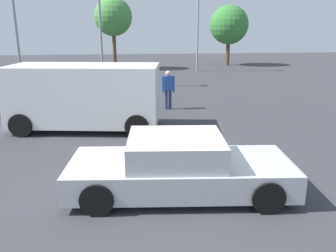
# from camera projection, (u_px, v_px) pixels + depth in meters

# --- Properties ---
(ground_plane) EXTENTS (80.00, 80.00, 0.00)m
(ground_plane) POSITION_uv_depth(u_px,v_px,m) (167.00, 190.00, 7.45)
(ground_plane) COLOR #38383D
(sedan_foreground) EXTENTS (4.75, 2.34, 1.24)m
(sedan_foreground) POSITION_uv_depth(u_px,v_px,m) (179.00, 167.00, 7.18)
(sedan_foreground) COLOR #B7BABF
(sedan_foreground) RESTS_ON ground_plane
(dog) EXTENTS (0.48, 0.48, 0.46)m
(dog) POSITION_uv_depth(u_px,v_px,m) (144.00, 141.00, 9.71)
(dog) COLOR olive
(dog) RESTS_ON ground_plane
(van_white) EXTENTS (5.19, 2.94, 2.18)m
(van_white) POSITION_uv_depth(u_px,v_px,m) (85.00, 95.00, 11.68)
(van_white) COLOR white
(van_white) RESTS_ON ground_plane
(pedestrian) EXTENTS (0.57, 0.27, 1.65)m
(pedestrian) POSITION_uv_depth(u_px,v_px,m) (168.00, 86.00, 14.57)
(pedestrian) COLOR navy
(pedestrian) RESTS_ON ground_plane
(light_post_near) EXTENTS (0.44, 0.44, 7.12)m
(light_post_near) POSITION_uv_depth(u_px,v_px,m) (198.00, 9.00, 26.32)
(light_post_near) COLOR gray
(light_post_near) RESTS_ON ground_plane
(light_post_mid) EXTENTS (0.44, 0.44, 6.23)m
(light_post_mid) POSITION_uv_depth(u_px,v_px,m) (100.00, 11.00, 19.04)
(light_post_mid) COLOR gray
(light_post_mid) RESTS_ON ground_plane
(light_post_far) EXTENTS (0.44, 0.44, 6.44)m
(light_post_far) POSITION_uv_depth(u_px,v_px,m) (13.00, 7.00, 16.83)
(light_post_far) COLOR gray
(light_post_far) RESTS_ON ground_plane
(tree_back_left) EXTENTS (3.50, 3.50, 5.38)m
(tree_back_left) POSITION_uv_depth(u_px,v_px,m) (229.00, 25.00, 31.23)
(tree_back_left) COLOR brown
(tree_back_left) RESTS_ON ground_plane
(tree_back_center) EXTENTS (3.09, 3.09, 5.79)m
(tree_back_center) POSITION_uv_depth(u_px,v_px,m) (113.00, 17.00, 28.05)
(tree_back_center) COLOR brown
(tree_back_center) RESTS_ON ground_plane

